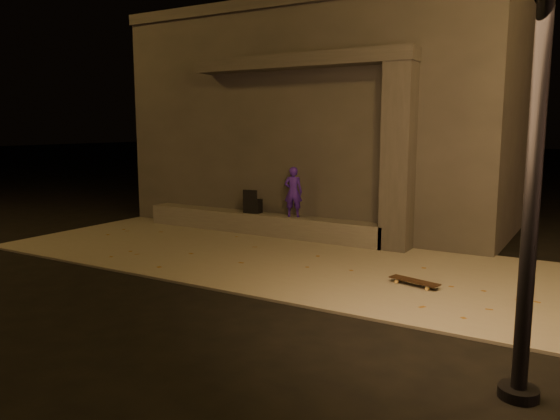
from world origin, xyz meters
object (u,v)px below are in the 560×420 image
Objects in this scene: column at (398,158)px; skateboarder at (293,192)px; skateboard at (414,281)px; backpack at (253,205)px.

column is 2.46m from skateboarder.
skateboarder is (-2.33, 0.00, -0.80)m from column.
column is 4.41× the size of skateboard.
skateboard is at bearing -64.69° from column.
backpack reaches higher than skateboard.
column reaches higher than skateboard.
skateboard is at bearing 129.50° from skateboarder.
backpack is at bearing -16.63° from skateboarder.
backpack is at bearing 167.52° from skateboard.
backpack is (-1.06, 0.00, -0.36)m from skateboarder.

